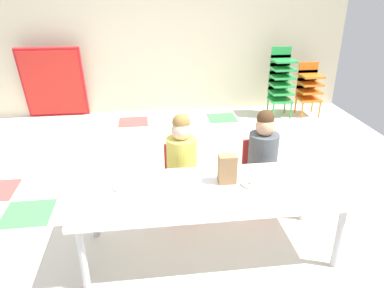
{
  "coord_description": "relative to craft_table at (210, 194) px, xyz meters",
  "views": [
    {
      "loc": [
        -0.23,
        -2.88,
        1.9
      ],
      "look_at": [
        0.09,
        -0.43,
        0.8
      ],
      "focal_mm": 33.8,
      "sensor_mm": 36.0,
      "label": 1
    }
  ],
  "objects": [
    {
      "name": "ground_plane",
      "position": [
        -0.19,
        0.68,
        -0.51
      ],
      "size": [
        5.87,
        5.59,
        0.02
      ],
      "color": "silver"
    },
    {
      "name": "back_wall",
      "position": [
        -0.19,
        3.48,
        0.71
      ],
      "size": [
        5.87,
        0.1,
        2.42
      ],
      "primitive_type": "cube",
      "color": "beige",
      "rests_on": "ground_plane"
    },
    {
      "name": "craft_table",
      "position": [
        0.0,
        0.0,
        0.0
      ],
      "size": [
        1.92,
        0.7,
        0.55
      ],
      "color": "white",
      "rests_on": "ground_plane"
    },
    {
      "name": "seated_child_near_camera",
      "position": [
        -0.14,
        0.58,
        0.05
      ],
      "size": [
        0.32,
        0.31,
        0.92
      ],
      "color": "red",
      "rests_on": "ground_plane"
    },
    {
      "name": "seated_child_middle_seat",
      "position": [
        0.58,
        0.58,
        0.05
      ],
      "size": [
        0.33,
        0.33,
        0.92
      ],
      "color": "red",
      "rests_on": "ground_plane"
    },
    {
      "name": "kid_chair_green_stack",
      "position": [
        1.61,
        2.95,
        0.07
      ],
      "size": [
        0.32,
        0.3,
        1.04
      ],
      "color": "green",
      "rests_on": "ground_plane"
    },
    {
      "name": "kid_chair_orange_stack",
      "position": [
        2.06,
        2.95,
        -0.05
      ],
      "size": [
        0.32,
        0.3,
        0.8
      ],
      "color": "orange",
      "rests_on": "ground_plane"
    },
    {
      "name": "folded_activity_table",
      "position": [
        -1.78,
        3.28,
        0.03
      ],
      "size": [
        0.9,
        0.29,
        1.09
      ],
      "color": "red",
      "rests_on": "ground_plane"
    },
    {
      "name": "paper_bag_brown",
      "position": [
        0.14,
        0.08,
        0.15
      ],
      "size": [
        0.13,
        0.09,
        0.22
      ],
      "primitive_type": "cube",
      "color": "#9E754C",
      "rests_on": "craft_table"
    },
    {
      "name": "paper_plate_near_edge",
      "position": [
        -0.64,
        0.07,
        0.05
      ],
      "size": [
        0.18,
        0.18,
        0.01
      ],
      "primitive_type": "cylinder",
      "color": "white",
      "rests_on": "craft_table"
    },
    {
      "name": "paper_plate_center_table",
      "position": [
        0.24,
        -0.13,
        0.05
      ],
      "size": [
        0.18,
        0.18,
        0.01
      ],
      "primitive_type": "cylinder",
      "color": "white",
      "rests_on": "craft_table"
    },
    {
      "name": "donut_powdered_on_plate",
      "position": [
        -0.64,
        0.07,
        0.07
      ],
      "size": [
        0.1,
        0.1,
        0.03
      ],
      "primitive_type": "torus",
      "color": "white",
      "rests_on": "craft_table"
    },
    {
      "name": "donut_powdered_loose",
      "position": [
        0.29,
        0.02,
        0.06
      ],
      "size": [
        0.11,
        0.11,
        0.03
      ],
      "primitive_type": "torus",
      "color": "white",
      "rests_on": "craft_table"
    }
  ]
}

